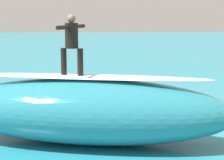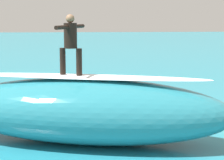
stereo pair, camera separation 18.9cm
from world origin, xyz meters
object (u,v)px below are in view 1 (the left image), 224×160
surfer_riding (72,40)px  surfboard_paddling (140,105)px  surfer_paddling (142,101)px  surfboard_riding (72,77)px

surfer_riding → surfboard_paddling: (-2.44, -4.01, -2.72)m
surfer_riding → surfer_paddling: size_ratio=1.08×
surfer_riding → surfer_paddling: (-2.51, -3.91, -2.55)m
surfboard_riding → surfer_riding: (-0.00, -0.00, 0.97)m
surfboard_riding → surfboard_paddling: 5.01m
surfboard_riding → surfer_paddling: surfboard_riding is taller
surfboard_riding → surfer_paddling: size_ratio=1.36×
surfboard_paddling → surfboard_riding: bearing=118.9°
surfboard_paddling → surfer_paddling: (-0.06, 0.11, 0.17)m
surfboard_paddling → surfer_paddling: size_ratio=1.66×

